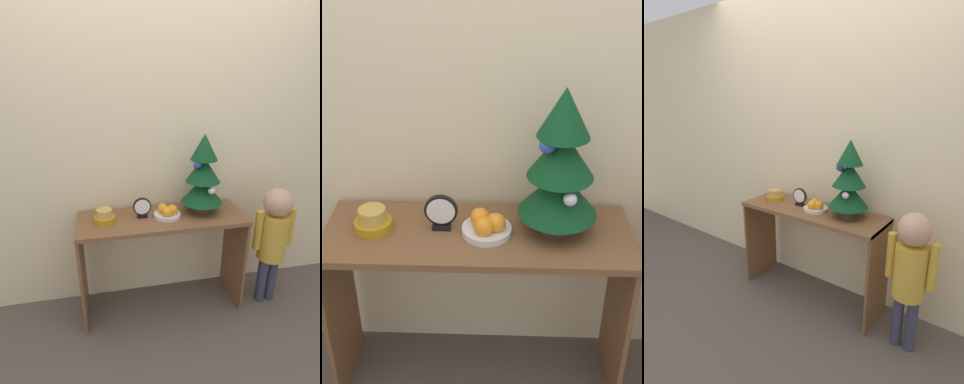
# 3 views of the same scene
# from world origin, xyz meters

# --- Properties ---
(ground_plane) EXTENTS (12.00, 12.00, 0.00)m
(ground_plane) POSITION_xyz_m (0.00, 0.00, 0.00)
(ground_plane) COLOR brown
(back_wall) EXTENTS (7.00, 0.05, 2.50)m
(back_wall) POSITION_xyz_m (0.00, 0.47, 1.25)
(back_wall) COLOR beige
(back_wall) RESTS_ON ground_plane
(console_table) EXTENTS (1.19, 0.42, 0.78)m
(console_table) POSITION_xyz_m (0.00, 0.21, 0.60)
(console_table) COLOR brown
(console_table) RESTS_ON ground_plane
(mini_tree) EXTENTS (0.30, 0.30, 0.58)m
(mini_tree) POSITION_xyz_m (0.30, 0.24, 1.06)
(mini_tree) COLOR #4C3828
(mini_tree) RESTS_ON console_table
(fruit_bowl) EXTENTS (0.19, 0.19, 0.09)m
(fruit_bowl) POSITION_xyz_m (0.04, 0.20, 0.82)
(fruit_bowl) COLOR silver
(fruit_bowl) RESTS_ON console_table
(singing_bowl) EXTENTS (0.15, 0.15, 0.09)m
(singing_bowl) POSITION_xyz_m (-0.40, 0.22, 0.82)
(singing_bowl) COLOR #B78419
(singing_bowl) RESTS_ON console_table
(desk_clock) EXTENTS (0.13, 0.04, 0.15)m
(desk_clock) POSITION_xyz_m (-0.14, 0.23, 0.85)
(desk_clock) COLOR black
(desk_clock) RESTS_ON console_table
(child_figure) EXTENTS (0.32, 0.21, 0.97)m
(child_figure) POSITION_xyz_m (0.84, 0.10, 0.62)
(child_figure) COLOR #38384C
(child_figure) RESTS_ON ground_plane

